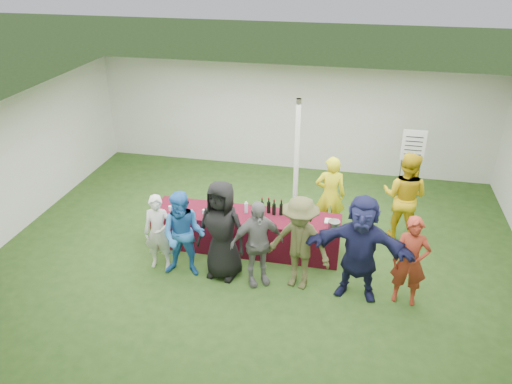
% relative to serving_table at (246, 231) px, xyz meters
% --- Properties ---
extents(ground, '(60.00, 60.00, 0.00)m').
position_rel_serving_table_xyz_m(ground, '(0.27, 0.04, -0.38)').
color(ground, '#284719').
rests_on(ground, ground).
extents(tent, '(10.00, 10.00, 10.00)m').
position_rel_serving_table_xyz_m(tent, '(0.77, 1.24, 0.98)').
color(tent, white).
rests_on(tent, ground).
extents(serving_table, '(3.60, 0.80, 0.75)m').
position_rel_serving_table_xyz_m(serving_table, '(0.00, 0.00, 0.00)').
color(serving_table, '#570F1C').
rests_on(serving_table, ground).
extents(wine_bottles, '(0.87, 0.13, 0.32)m').
position_rel_serving_table_xyz_m(wine_bottles, '(0.68, 0.15, 0.50)').
color(wine_bottles, black).
rests_on(wine_bottles, serving_table).
extents(wine_glasses, '(1.13, 0.07, 0.16)m').
position_rel_serving_table_xyz_m(wine_glasses, '(-0.91, -0.27, 0.49)').
color(wine_glasses, silver).
rests_on(wine_glasses, serving_table).
extents(water_bottle, '(0.07, 0.07, 0.23)m').
position_rel_serving_table_xyz_m(water_bottle, '(-0.01, 0.08, 0.48)').
color(water_bottle, silver).
rests_on(water_bottle, serving_table).
extents(bar_towel, '(0.25, 0.18, 0.03)m').
position_rel_serving_table_xyz_m(bar_towel, '(1.62, 0.05, 0.39)').
color(bar_towel, white).
rests_on(bar_towel, serving_table).
extents(dump_bucket, '(0.22, 0.22, 0.18)m').
position_rel_serving_table_xyz_m(dump_bucket, '(1.68, -0.22, 0.46)').
color(dump_bucket, slate).
rests_on(dump_bucket, serving_table).
extents(wine_list_sign, '(0.50, 0.03, 1.80)m').
position_rel_serving_table_xyz_m(wine_list_sign, '(3.14, 2.49, 0.94)').
color(wine_list_sign, slate).
rests_on(wine_list_sign, ground).
extents(staff_pourer, '(0.64, 0.45, 1.67)m').
position_rel_serving_table_xyz_m(staff_pourer, '(1.52, 0.97, 0.46)').
color(staff_pourer, yellow).
rests_on(staff_pourer, ground).
extents(staff_back, '(1.08, 0.96, 1.84)m').
position_rel_serving_table_xyz_m(staff_back, '(2.95, 1.05, 0.55)').
color(staff_back, gold).
rests_on(staff_back, ground).
extents(customer_0, '(0.57, 0.41, 1.45)m').
position_rel_serving_table_xyz_m(customer_0, '(-1.40, -0.92, 0.35)').
color(customer_0, silver).
rests_on(customer_0, ground).
extents(customer_1, '(0.83, 0.67, 1.63)m').
position_rel_serving_table_xyz_m(customer_1, '(-0.87, -1.05, 0.44)').
color(customer_1, blue).
rests_on(customer_1, ground).
extents(customer_2, '(0.98, 0.72, 1.84)m').
position_rel_serving_table_xyz_m(customer_2, '(-0.21, -0.93, 0.55)').
color(customer_2, black).
rests_on(customer_2, ground).
extents(customer_3, '(1.01, 0.79, 1.60)m').
position_rel_serving_table_xyz_m(customer_3, '(0.44, -1.02, 0.43)').
color(customer_3, slate).
rests_on(customer_3, ground).
extents(customer_4, '(1.23, 0.89, 1.72)m').
position_rel_serving_table_xyz_m(customer_4, '(1.15, -0.96, 0.49)').
color(customer_4, '#4A4A27').
rests_on(customer_4, ground).
extents(customer_5, '(1.78, 0.71, 1.88)m').
position_rel_serving_table_xyz_m(customer_5, '(2.15, -1.00, 0.56)').
color(customer_5, '#191B41').
rests_on(customer_5, ground).
extents(customer_6, '(0.61, 0.44, 1.58)m').
position_rel_serving_table_xyz_m(customer_6, '(2.96, -1.01, 0.42)').
color(customer_6, maroon).
rests_on(customer_6, ground).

